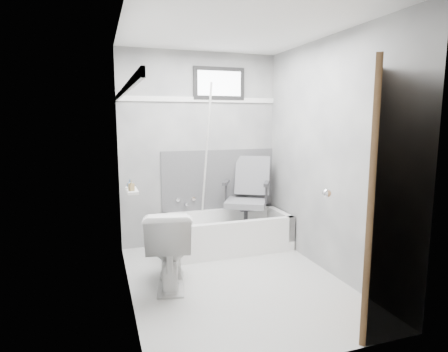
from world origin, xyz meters
name	(u,v)px	position (x,y,z in m)	size (l,w,h in m)	color
floor	(235,281)	(0.00, 0.00, 0.00)	(2.60, 2.60, 0.00)	silver
ceiling	(237,26)	(0.00, 0.00, 2.40)	(2.60, 2.60, 0.00)	silver
wall_back	(200,150)	(0.00, 1.30, 1.20)	(2.00, 0.02, 2.40)	slate
wall_front	(310,182)	(0.00, -1.30, 1.20)	(2.00, 0.02, 2.40)	slate
wall_left	(126,164)	(-1.00, 0.00, 1.20)	(0.02, 2.60, 2.40)	slate
wall_right	(328,157)	(1.00, 0.00, 1.20)	(0.02, 2.60, 2.40)	slate
bathtub	(227,232)	(0.23, 0.93, 0.21)	(1.50, 0.70, 0.42)	white
office_chair	(246,197)	(0.50, 0.98, 0.62)	(0.57, 0.57, 1.00)	slate
toilet	(169,247)	(-0.62, 0.14, 0.37)	(0.43, 0.76, 0.75)	white
door	(429,202)	(0.98, -1.28, 1.00)	(0.78, 0.78, 2.00)	brown
window	(219,83)	(0.25, 1.29, 2.02)	(0.66, 0.04, 0.40)	black
backerboard	(219,180)	(0.25, 1.29, 0.80)	(1.50, 0.02, 0.78)	#4C4C4F
trim_back	(200,100)	(0.00, 1.29, 1.82)	(2.00, 0.02, 0.06)	white
trim_left	(125,90)	(-0.99, 0.00, 1.82)	(0.02, 2.60, 0.06)	white
pole	(206,163)	(0.01, 1.06, 1.05)	(0.02, 0.02, 1.95)	silver
shelf	(132,191)	(-0.93, 0.38, 0.90)	(0.10, 0.32, 0.03)	silver
soap_bottle_a	(131,185)	(-0.94, 0.30, 0.97)	(0.05, 0.05, 0.10)	olive
soap_bottle_b	(130,184)	(-0.94, 0.44, 0.96)	(0.07, 0.07, 0.09)	#486484
faucet	(186,201)	(-0.20, 1.27, 0.55)	(0.26, 0.10, 0.16)	silver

